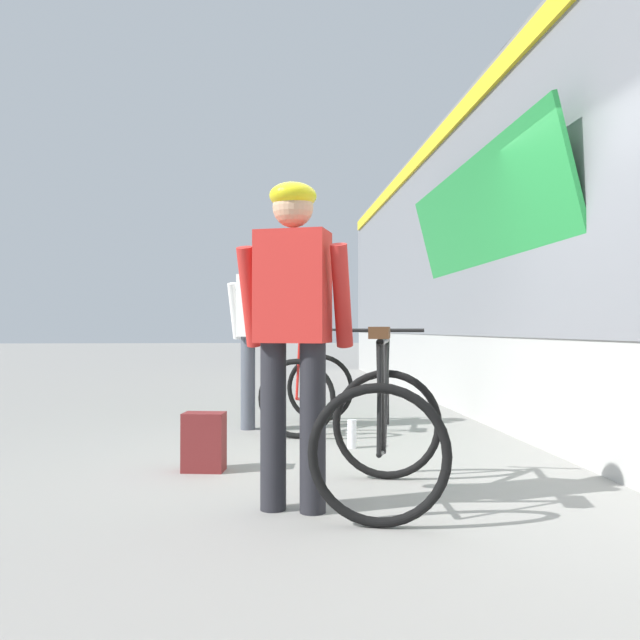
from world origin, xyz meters
TOP-DOWN VIEW (x-y plane):
  - ground_plane at (0.00, 0.00)m, footprint 80.00×80.00m
  - cyclist_near_in_white at (-0.90, 2.17)m, footprint 0.66×0.43m
  - cyclist_far_in_red at (-0.68, -0.60)m, footprint 0.66×0.44m
  - bicycle_near_red at (-0.41, 2.12)m, footprint 0.99×1.23m
  - bicycle_far_black at (-0.16, -0.44)m, footprint 0.93×1.20m
  - backpack_on_platform at (-1.25, 0.40)m, footprint 0.30×0.22m
  - water_bottle_near_the_bikes at (-0.13, 1.16)m, footprint 0.07×0.07m

SIDE VIEW (x-z plane):
  - ground_plane at x=0.00m, z-range 0.00..0.00m
  - water_bottle_near_the_bikes at x=-0.13m, z-range 0.00..0.23m
  - backpack_on_platform at x=-1.25m, z-range 0.00..0.40m
  - bicycle_far_black at x=-0.16m, z-range -0.09..0.89m
  - bicycle_near_red at x=-0.41m, z-range -0.09..0.89m
  - cyclist_near_in_white at x=-0.90m, z-range 0.17..1.94m
  - cyclist_far_in_red at x=-0.68m, z-range 0.17..1.94m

